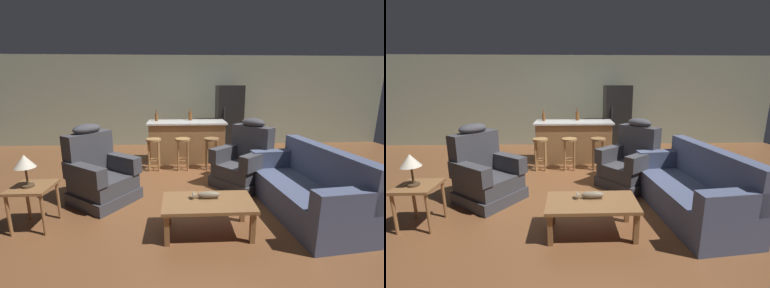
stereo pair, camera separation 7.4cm
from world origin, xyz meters
TOP-DOWN VIEW (x-y plane):
  - ground_plane at (0.00, 0.00)m, footprint 12.00×12.00m
  - back_wall at (0.00, 3.12)m, footprint 12.00×0.05m
  - coffee_table at (0.16, -1.71)m, footprint 1.10×0.60m
  - fish_figurine at (0.14, -1.64)m, footprint 0.34×0.10m
  - couch at (1.61, -1.27)m, footprint 1.04×1.98m
  - recliner_near_lamp at (-1.43, -0.70)m, footprint 1.17×1.17m
  - recliner_near_island at (0.99, -0.19)m, footprint 1.18×1.18m
  - end_table at (-2.02, -1.47)m, footprint 0.48×0.48m
  - table_lamp at (-2.05, -1.50)m, footprint 0.24×0.24m
  - kitchen_island at (0.00, 1.35)m, footprint 1.80×0.70m
  - bar_stool_left at (-0.72, 0.72)m, footprint 0.32×0.32m
  - bar_stool_middle at (-0.11, 0.72)m, footprint 0.32×0.32m
  - bar_stool_right at (0.50, 0.72)m, footprint 0.32×0.32m
  - refrigerator at (1.22, 2.55)m, footprint 0.70×0.69m
  - bottle_tall_green at (0.09, 1.53)m, footprint 0.08×0.08m
  - bottle_short_amber at (-0.71, 1.46)m, footprint 0.07×0.07m

SIDE VIEW (x-z plane):
  - ground_plane at x=0.00m, z-range 0.00..0.00m
  - couch at x=1.61m, z-range -0.13..0.81m
  - coffee_table at x=0.16m, z-range 0.15..0.57m
  - recliner_near_lamp at x=-1.43m, z-range -0.18..1.02m
  - recliner_near_island at x=0.99m, z-range -0.18..1.02m
  - end_table at x=-2.02m, z-range 0.18..0.74m
  - fish_figurine at x=0.14m, z-range 0.41..0.51m
  - bar_stool_left at x=-0.72m, z-range 0.13..0.81m
  - bar_stool_middle at x=-0.11m, z-range 0.13..0.81m
  - bar_stool_right at x=0.50m, z-range 0.13..0.81m
  - kitchen_island at x=0.00m, z-range 0.00..0.95m
  - table_lamp at x=-2.05m, z-range 0.66..1.07m
  - refrigerator at x=1.22m, z-range 0.00..1.76m
  - bottle_short_amber at x=-0.71m, z-range 0.92..1.17m
  - bottle_tall_green at x=0.09m, z-range 0.92..1.19m
  - back_wall at x=0.00m, z-range 0.00..2.60m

